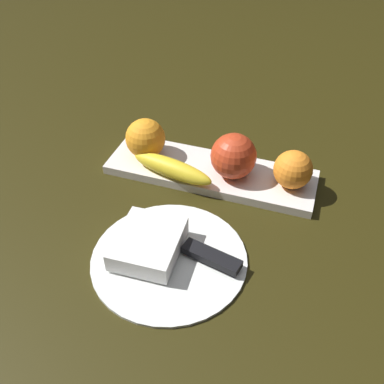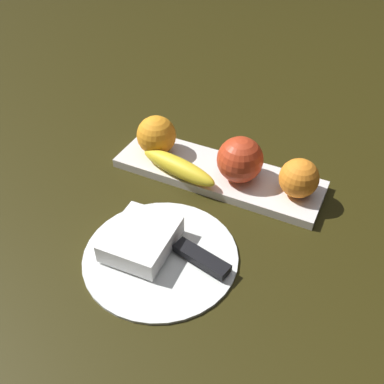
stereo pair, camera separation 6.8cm
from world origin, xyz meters
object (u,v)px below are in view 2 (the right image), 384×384
Objects in this scene: dinner_plate at (161,255)px; knife at (193,254)px; fruit_tray at (218,174)px; orange_near_apple at (299,178)px; banana at (178,167)px; folded_napkin at (143,239)px; apple at (240,160)px; orange_near_banana at (156,135)px.

knife is (-0.05, -0.02, 0.01)m from dinner_plate.
orange_near_apple is (-0.14, -0.00, 0.04)m from fruit_tray.
banana is 1.47× the size of folded_napkin.
dinner_plate is (0.04, 0.21, -0.05)m from apple.
folded_napkin is 0.59× the size of knife.
fruit_tray is 0.21m from folded_napkin.
orange_near_apple is (-0.10, -0.00, -0.01)m from apple.
knife is at bearing 103.27° from fruit_tray.
folded_napkin is at bearing 0.00° from dinner_plate.
knife is (-0.07, -0.02, -0.01)m from folded_napkin.
orange_near_banana is at bearing -0.33° from orange_near_apple.
folded_napkin reaches higher than knife.
banana is (0.06, 0.04, 0.02)m from fruit_tray.
apple is at bearing -76.49° from knife.
banana is 0.17m from folded_napkin.
apple is 1.21× the size of orange_near_apple.
orange_near_banana is at bearing -36.72° from knife.
folded_napkin is (0.03, 0.00, 0.02)m from dinner_plate.
orange_near_apple is 0.26m from dinner_plate.
orange_near_banana reaches higher than orange_near_apple.
folded_napkin is (0.03, 0.21, 0.02)m from fruit_tray.
fruit_tray is at bearing -132.58° from banana.
apple is 0.51× the size of banana.
apple is 0.19m from knife.
orange_near_banana is (0.13, -0.00, 0.04)m from fruit_tray.
fruit_tray is at bearing 0.18° from orange_near_apple.
fruit_tray is 2.40× the size of banana.
fruit_tray is 5.71× the size of orange_near_apple.
orange_near_apple is at bearing -177.58° from apple.
banana reaches higher than dinner_plate.
knife reaches higher than fruit_tray.
fruit_tray is 0.06m from apple.
dinner_plate is 0.05m from knife.
orange_near_banana reaches higher than fruit_tray.
fruit_tray is 0.15m from orange_near_apple.
banana is 0.21m from orange_near_apple.
fruit_tray is 0.13m from orange_near_banana.
apple is 0.10m from orange_near_apple.
folded_napkin reaches higher than dinner_plate.
knife is at bearing -160.85° from dinner_plate.
orange_near_apple reaches higher than folded_napkin.
orange_near_banana is 0.69× the size of folded_napkin.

